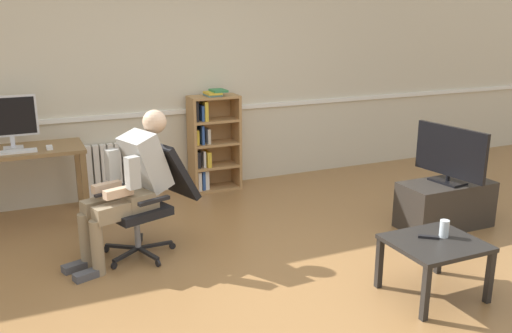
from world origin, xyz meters
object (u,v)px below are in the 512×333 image
at_px(person_seated, 130,183).
at_px(tv_screen, 450,154).
at_px(office_chair, 152,194).
at_px(spare_remote, 429,237).
at_px(keyboard, 13,152).
at_px(radiator, 119,171).
at_px(computer_desk, 16,161).
at_px(computer_mouse, 49,147).
at_px(coffee_table, 435,249).
at_px(imac_monitor, 10,118).
at_px(tv_stand, 445,205).
at_px(drinking_glass, 444,229).
at_px(bookshelf, 211,143).

distance_m(person_seated, tv_screen, 2.94).
bearing_deg(office_chair, spare_remote, 27.92).
distance_m(keyboard, radiator, 1.25).
relative_size(computer_desk, person_seated, 1.01).
xyz_separation_m(computer_mouse, coffee_table, (2.39, -2.62, -0.41)).
distance_m(computer_desk, imac_monitor, 0.41).
xyz_separation_m(office_chair, tv_stand, (2.70, -0.62, -0.29)).
xyz_separation_m(computer_mouse, person_seated, (0.54, -1.07, -0.12)).
xyz_separation_m(imac_monitor, drinking_glass, (2.81, -2.79, -0.55)).
distance_m(bookshelf, tv_screen, 2.63).
bearing_deg(computer_desk, coffee_table, -45.49).
distance_m(bookshelf, tv_stand, 2.64).
bearing_deg(drinking_glass, radiator, 119.87).
height_order(computer_desk, drinking_glass, computer_desk).
bearing_deg(tv_stand, computer_desk, 154.94).
relative_size(drinking_glass, spare_remote, 0.86).
bearing_deg(bookshelf, spare_remote, -78.30).
relative_size(person_seated, drinking_glass, 9.58).
distance_m(radiator, drinking_glass, 3.58).
distance_m(keyboard, tv_stand, 4.11).
distance_m(keyboard, spare_remote, 3.72).
distance_m(tv_stand, spare_remote, 1.42).
bearing_deg(keyboard, person_seated, -51.08).
bearing_deg(tv_stand, spare_remote, -138.08).
bearing_deg(person_seated, radiator, 154.58).
distance_m(bookshelf, drinking_glass, 3.08).
bearing_deg(coffee_table, computer_desk, 134.51).
bearing_deg(radiator, drinking_glass, -60.13).
bearing_deg(tv_stand, imac_monitor, 154.03).
bearing_deg(bookshelf, keyboard, -168.38).
bearing_deg(computer_desk, radiator, 20.91).
relative_size(office_chair, drinking_glass, 7.36).
bearing_deg(tv_screen, bookshelf, 31.62).
bearing_deg(bookshelf, computer_desk, -172.07).
bearing_deg(tv_stand, keyboard, 156.80).
height_order(radiator, spare_remote, radiator).
height_order(radiator, coffee_table, radiator).
bearing_deg(coffee_table, tv_screen, 44.03).
height_order(bookshelf, tv_stand, bookshelf).
xyz_separation_m(computer_mouse, tv_screen, (3.43, -1.62, -0.04)).
height_order(radiator, person_seated, person_seated).
bearing_deg(bookshelf, radiator, 174.45).
relative_size(radiator, person_seated, 0.55).
height_order(office_chair, tv_screen, tv_screen).
xyz_separation_m(tv_stand, drinking_glass, (-0.93, -0.96, 0.27)).
relative_size(computer_mouse, person_seated, 0.08).
bearing_deg(coffee_table, tv_stand, 44.07).
bearing_deg(tv_stand, coffee_table, -135.93).
xyz_separation_m(tv_screen, coffee_table, (-1.03, -1.00, -0.36)).
xyz_separation_m(tv_screen, drinking_glass, (-0.93, -0.96, -0.24)).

